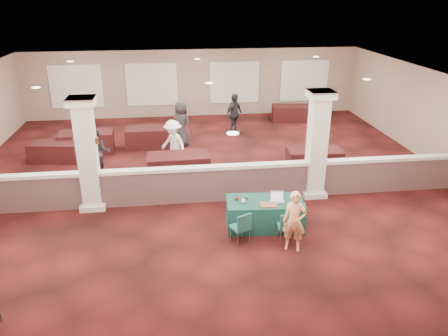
{
  "coord_description": "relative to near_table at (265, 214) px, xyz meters",
  "views": [
    {
      "loc": [
        -1.21,
        -13.08,
        5.79
      ],
      "look_at": [
        0.21,
        -2.0,
        1.22
      ],
      "focal_mm": 35.0,
      "sensor_mm": 36.0,
      "label": 1
    }
  ],
  "objects": [
    {
      "name": "ground",
      "position": [
        -1.12,
        3.21,
        -0.38
      ],
      "size": [
        16.0,
        16.0,
        0.0
      ],
      "primitive_type": "plane",
      "color": "#491213",
      "rests_on": "ground"
    },
    {
      "name": "wall_back",
      "position": [
        -1.12,
        11.21,
        1.22
      ],
      "size": [
        16.0,
        0.04,
        3.2
      ],
      "primitive_type": "cube",
      "color": "#89715F",
      "rests_on": "ground"
    },
    {
      "name": "wall_front",
      "position": [
        -1.12,
        -4.79,
        1.22
      ],
      "size": [
        16.0,
        0.04,
        3.2
      ],
      "primitive_type": "cube",
      "color": "#89715F",
      "rests_on": "ground"
    },
    {
      "name": "wall_right",
      "position": [
        6.88,
        3.21,
        1.22
      ],
      "size": [
        0.04,
        16.0,
        3.2
      ],
      "primitive_type": "cube",
      "color": "#89715F",
      "rests_on": "ground"
    },
    {
      "name": "ceiling",
      "position": [
        -1.12,
        3.21,
        2.82
      ],
      "size": [
        16.0,
        16.0,
        0.02
      ],
      "primitive_type": "cube",
      "color": "silver",
      "rests_on": "wall_back"
    },
    {
      "name": "partition_wall",
      "position": [
        -1.12,
        1.71,
        0.19
      ],
      "size": [
        15.6,
        0.28,
        1.1
      ],
      "color": "brown",
      "rests_on": "ground"
    },
    {
      "name": "column_left",
      "position": [
        -4.62,
        1.71,
        1.26
      ],
      "size": [
        0.72,
        0.72,
        3.2
      ],
      "color": "silver",
      "rests_on": "ground"
    },
    {
      "name": "column_right",
      "position": [
        1.88,
        1.71,
        1.26
      ],
      "size": [
        0.72,
        0.72,
        3.2
      ],
      "color": "silver",
      "rests_on": "ground"
    },
    {
      "name": "sconce_left",
      "position": [
        -4.9,
        1.71,
        1.62
      ],
      "size": [
        0.12,
        0.12,
        0.18
      ],
      "color": "brown",
      "rests_on": "column_left"
    },
    {
      "name": "sconce_right",
      "position": [
        -4.34,
        1.71,
        1.62
      ],
      "size": [
        0.12,
        0.12,
        0.18
      ],
      "color": "brown",
      "rests_on": "column_left"
    },
    {
      "name": "near_table",
      "position": [
        0.0,
        0.0,
        0.0
      ],
      "size": [
        2.05,
        1.15,
        0.76
      ],
      "primitive_type": "cube",
      "rotation": [
        0.0,
        0.0,
        -0.08
      ],
      "color": "#0F382C",
      "rests_on": "ground"
    },
    {
      "name": "conf_chair_main",
      "position": [
        0.37,
        -0.83,
        0.1
      ],
      "size": [
        0.43,
        0.44,
        0.81
      ],
      "rotation": [
        0.0,
        0.0,
        -0.06
      ],
      "color": "#1B4E51",
      "rests_on": "ground"
    },
    {
      "name": "conf_chair_side",
      "position": [
        -0.73,
        -0.73,
        0.11
      ],
      "size": [
        0.54,
        0.54,
        0.83
      ],
      "rotation": [
        0.0,
        0.0,
        0.41
      ],
      "color": "#1B4E51",
      "rests_on": "ground"
    },
    {
      "name": "woman",
      "position": [
        0.45,
        -1.14,
        0.37
      ],
      "size": [
        0.63,
        0.53,
        1.5
      ],
      "primitive_type": "imported",
      "rotation": [
        0.0,
        0.0,
        -0.35
      ],
      "color": "#FDA86E",
      "rests_on": "ground"
    },
    {
      "name": "far_table_front_left",
      "position": [
        -6.54,
        5.66,
        -0.03
      ],
      "size": [
        1.83,
        1.1,
        0.7
      ],
      "primitive_type": "cube",
      "rotation": [
        0.0,
        0.0,
        -0.14
      ],
      "color": "black",
      "rests_on": "ground"
    },
    {
      "name": "far_table_front_center",
      "position": [
        -2.12,
        3.51,
        0.03
      ],
      "size": [
        2.04,
        1.07,
        0.81
      ],
      "primitive_type": "cube",
      "rotation": [
        0.0,
        0.0,
        0.03
      ],
      "color": "black",
      "rests_on": "ground"
    },
    {
      "name": "far_table_front_right",
      "position": [
        2.52,
        3.63,
        -0.01
      ],
      "size": [
        1.89,
        1.04,
        0.74
      ],
      "primitive_type": "cube",
      "rotation": [
        0.0,
        0.0,
        -0.07
      ],
      "color": "black",
      "rests_on": "ground"
    },
    {
      "name": "far_table_back_left",
      "position": [
        -5.54,
        6.41,
        0.03
      ],
      "size": [
        2.06,
        1.11,
        0.81
      ],
      "primitive_type": "cube",
      "rotation": [
        0.0,
        0.0,
        0.06
      ],
      "color": "black",
      "rests_on": "ground"
    },
    {
      "name": "far_table_back_center",
      "position": [
        -3.12,
        6.8,
        0.01
      ],
      "size": [
        1.93,
        1.0,
        0.77
      ],
      "primitive_type": "cube",
      "rotation": [
        0.0,
        0.0,
        -0.02
      ],
      "color": "black",
      "rests_on": "ground"
    },
    {
      "name": "far_table_back_right",
      "position": [
        3.39,
        9.71,
        -0.01
      ],
      "size": [
        1.9,
        1.14,
        0.73
      ],
      "primitive_type": "cube",
      "rotation": [
        0.0,
        0.0,
        -0.14
      ],
      "color": "black",
      "rests_on": "ground"
    },
    {
      "name": "attendee_a",
      "position": [
        -4.73,
        3.95,
        0.45
      ],
      "size": [
        0.83,
        0.51,
        1.66
      ],
      "primitive_type": "imported",
      "rotation": [
        0.0,
        0.0,
        0.09
      ],
      "color": "black",
      "rests_on": "ground"
    },
    {
      "name": "attendee_b",
      "position": [
        -2.26,
        4.52,
        0.47
      ],
      "size": [
        1.09,
        1.14,
        1.7
      ],
      "primitive_type": "imported",
      "rotation": [
        0.0,
        0.0,
        -0.84
      ],
      "color": "silver",
      "rests_on": "ground"
    },
    {
      "name": "attendee_c",
      "position": [
        0.38,
        7.96,
        0.51
      ],
      "size": [
        1.09,
        1.09,
        1.78
      ],
      "primitive_type": "imported",
      "rotation": [
        0.0,
        0.0,
        0.79
      ],
      "color": "black",
      "rests_on": "ground"
    },
    {
      "name": "attendee_d",
      "position": [
        -1.9,
        6.82,
        0.51
      ],
      "size": [
        0.99,
        0.91,
        1.78
      ],
      "primitive_type": "imported",
      "rotation": [
        0.0,
        0.0,
        2.49
      ],
      "color": "black",
      "rests_on": "ground"
    },
    {
      "name": "laptop_base",
      "position": [
        0.31,
        -0.08,
        0.39
      ],
      "size": [
        0.36,
        0.27,
        0.02
      ],
      "primitive_type": "cube",
      "rotation": [
        0.0,
        0.0,
        -0.08
      ],
      "color": "silver",
      "rests_on": "near_table"
    },
    {
      "name": "laptop_screen",
      "position": [
        0.32,
        0.04,
        0.51
      ],
      "size": [
        0.34,
        0.04,
        0.23
      ],
      "primitive_type": "cube",
      "rotation": [
        0.0,
        0.0,
        -0.08
      ],
      "color": "silver",
      "rests_on": "near_table"
    },
    {
      "name": "screen_glow",
      "position": [
        0.32,
        0.03,
        0.5
      ],
      "size": [
        0.31,
        0.03,
        0.2
      ],
      "primitive_type": "cube",
      "rotation": [
        0.0,
        0.0,
        -0.08
      ],
      "color": "#CFE2F8",
      "rests_on": "near_table"
    },
    {
      "name": "knitting",
      "position": [
        0.03,
        -0.26,
        0.39
      ],
      "size": [
        0.44,
        0.34,
        0.03
      ],
      "primitive_type": "cube",
      "rotation": [
        0.0,
        0.0,
        -0.08
      ],
      "color": "#BF571E",
      "rests_on": "near_table"
    },
    {
      "name": "yarn_cream",
      "position": [
        -0.58,
        -0.06,
        0.44
      ],
      "size": [
        0.11,
        0.11,
        0.11
      ],
      "primitive_type": "sphere",
      "color": "beige",
      "rests_on": "near_table"
    },
    {
      "name": "yarn_red",
      "position": [
        -0.72,
        0.11,
        0.43
      ],
      "size": [
        0.1,
        0.1,
        0.1
      ],
      "primitive_type": "sphere",
      "color": "#5C1512",
      "rests_on": "near_table"
    },
    {
      "name": "yarn_grey",
      "position": [
        -0.46,
        0.16,
        0.43
      ],
      "size": [
        0.11,
        0.11,
        0.11
      ],
      "primitive_type": "sphere",
      "color": "#454449",
      "rests_on": "near_table"
    },
    {
      "name": "scissors",
      "position": [
        0.65,
        -0.35,
        0.39
      ],
      "size": [
        0.13,
        0.04,
        0.01
      ],
      "primitive_type": "cube",
      "rotation": [
        0.0,
        0.0,
        -0.08
      ],
      "color": "red",
      "rests_on": "near_table"
    }
  ]
}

